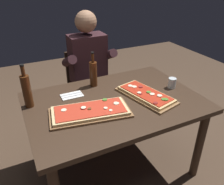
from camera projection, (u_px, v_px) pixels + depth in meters
name	position (u px, v px, depth m)	size (l,w,h in m)	color
ground_plane	(114.00, 166.00, 2.21)	(6.40, 6.40, 0.00)	#4C3828
dining_table	(115.00, 110.00, 1.90)	(1.40, 0.96, 0.74)	#3D2B1E
pizza_rectangular_front	(90.00, 111.00, 1.68)	(0.63, 0.37, 0.05)	brown
pizza_rectangular_left	(146.00, 95.00, 1.90)	(0.36, 0.56, 0.05)	olive
wine_bottle_dark	(93.00, 73.00, 2.03)	(0.07, 0.07, 0.32)	#47230F
oil_bottle_amber	(27.00, 90.00, 1.71)	(0.07, 0.07, 0.35)	#47230F
tumbler_near_camera	(172.00, 83.00, 2.03)	(0.07, 0.07, 0.09)	silver
napkin_cutlery_set	(72.00, 96.00, 1.92)	(0.18, 0.11, 0.01)	white
diner_chair	(87.00, 84.00, 2.67)	(0.44, 0.44, 0.87)	black
seated_diner	(90.00, 68.00, 2.46)	(0.53, 0.41, 1.33)	#23232D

